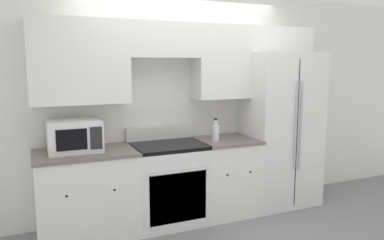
% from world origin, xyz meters
% --- Properties ---
extents(ground_plane, '(12.00, 12.00, 0.00)m').
position_xyz_m(ground_plane, '(0.00, 0.00, 0.00)').
color(ground_plane, gray).
extents(wall_back, '(8.00, 0.39, 2.60)m').
position_xyz_m(wall_back, '(0.02, 0.58, 1.50)').
color(wall_back, white).
rests_on(wall_back, ground_plane).
extents(lower_cabinets_left, '(1.00, 0.64, 0.89)m').
position_xyz_m(lower_cabinets_left, '(-1.17, 0.31, 0.45)').
color(lower_cabinets_left, white).
rests_on(lower_cabinets_left, ground_plane).
extents(lower_cabinets_right, '(0.68, 0.64, 0.89)m').
position_xyz_m(lower_cabinets_right, '(0.44, 0.31, 0.45)').
color(lower_cabinets_right, white).
rests_on(lower_cabinets_right, ground_plane).
extents(oven_range, '(0.79, 0.65, 1.05)m').
position_xyz_m(oven_range, '(-0.29, 0.31, 0.45)').
color(oven_range, white).
rests_on(oven_range, ground_plane).
extents(refrigerator, '(0.89, 0.79, 1.90)m').
position_xyz_m(refrigerator, '(1.21, 0.38, 0.95)').
color(refrigerator, white).
rests_on(refrigerator, ground_plane).
extents(microwave, '(0.52, 0.42, 0.31)m').
position_xyz_m(microwave, '(-1.26, 0.37, 1.05)').
color(microwave, white).
rests_on(microwave, lower_cabinets_left).
extents(bottle, '(0.08, 0.08, 0.26)m').
position_xyz_m(bottle, '(0.27, 0.25, 0.99)').
color(bottle, silver).
rests_on(bottle, lower_cabinets_right).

